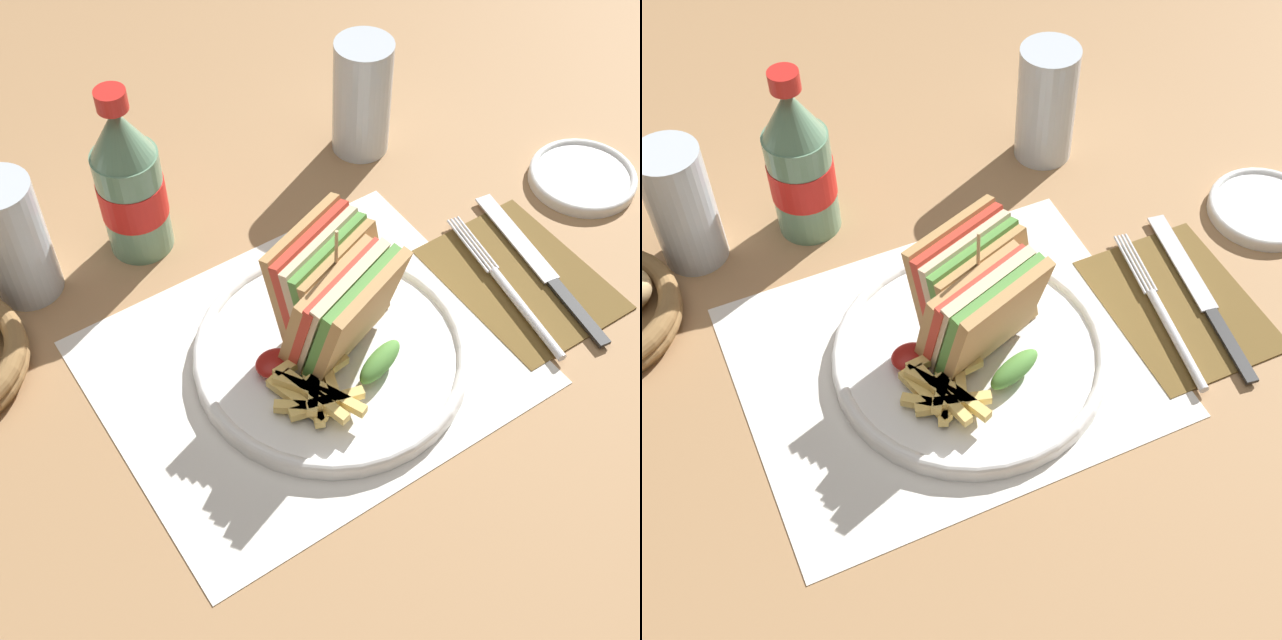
% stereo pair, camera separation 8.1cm
% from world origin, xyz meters
% --- Properties ---
extents(ground_plane, '(4.00, 4.00, 0.00)m').
position_xyz_m(ground_plane, '(0.00, 0.00, 0.00)').
color(ground_plane, '#9E754C').
extents(placemat, '(0.38, 0.31, 0.00)m').
position_xyz_m(placemat, '(-0.01, 0.01, 0.00)').
color(placemat, silver).
rests_on(placemat, ground_plane).
extents(plate_main, '(0.25, 0.25, 0.02)m').
position_xyz_m(plate_main, '(0.01, -0.00, 0.01)').
color(plate_main, white).
rests_on(plate_main, ground_plane).
extents(club_sandwich, '(0.13, 0.14, 0.14)m').
position_xyz_m(club_sandwich, '(0.02, 0.01, 0.07)').
color(club_sandwich, tan).
rests_on(club_sandwich, plate_main).
extents(fries_pile, '(0.08, 0.09, 0.02)m').
position_xyz_m(fries_pile, '(-0.03, -0.04, 0.03)').
color(fries_pile, '#E5C166').
rests_on(fries_pile, plate_main).
extents(ketchup_blob, '(0.04, 0.03, 0.01)m').
position_xyz_m(ketchup_blob, '(-0.05, 0.01, 0.03)').
color(ketchup_blob, maroon).
rests_on(ketchup_blob, plate_main).
extents(napkin, '(0.14, 0.18, 0.00)m').
position_xyz_m(napkin, '(0.22, -0.02, 0.00)').
color(napkin, brown).
rests_on(napkin, ground_plane).
extents(fork, '(0.04, 0.20, 0.01)m').
position_xyz_m(fork, '(0.20, -0.04, 0.01)').
color(fork, silver).
rests_on(fork, napkin).
extents(knife, '(0.05, 0.22, 0.00)m').
position_xyz_m(knife, '(0.25, -0.03, 0.01)').
color(knife, black).
rests_on(knife, napkin).
extents(coke_bottle_near, '(0.07, 0.07, 0.19)m').
position_xyz_m(coke_bottle_near, '(-0.07, 0.23, 0.08)').
color(coke_bottle_near, slate).
rests_on(coke_bottle_near, ground_plane).
extents(glass_near, '(0.06, 0.06, 0.13)m').
position_xyz_m(glass_near, '(0.21, 0.23, 0.06)').
color(glass_near, silver).
rests_on(glass_near, ground_plane).
extents(glass_far, '(0.06, 0.06, 0.13)m').
position_xyz_m(glass_far, '(-0.19, 0.24, 0.06)').
color(glass_far, silver).
rests_on(glass_far, ground_plane).
extents(side_saucer, '(0.12, 0.12, 0.01)m').
position_xyz_m(side_saucer, '(0.37, 0.05, 0.01)').
color(side_saucer, white).
rests_on(side_saucer, ground_plane).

